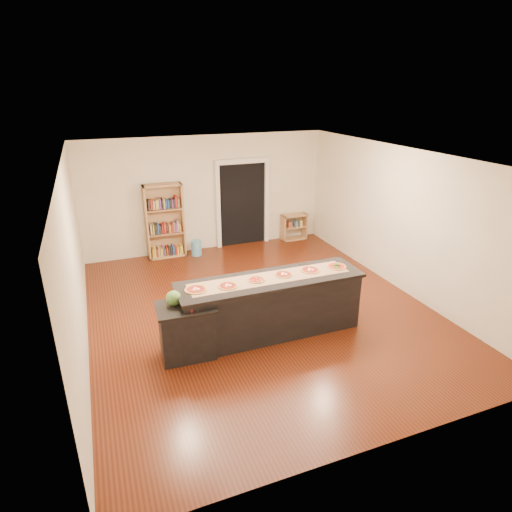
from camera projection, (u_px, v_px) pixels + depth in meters
name	position (u px, v px, depth m)	size (l,w,h in m)	color
room	(260.00, 239.00, 7.41)	(6.00, 7.00, 2.80)	#F1E8CB
doorway	(242.00, 199.00, 10.78)	(1.40, 0.09, 2.21)	black
kitchen_island	(270.00, 306.00, 7.01)	(3.05, 0.83, 1.01)	black
side_counter	(187.00, 331.00, 6.45)	(0.86, 0.63, 0.85)	black
bookshelf	(165.00, 221.00, 10.08)	(0.89, 0.32, 1.77)	tan
low_shelf	(294.00, 227.00, 11.43)	(0.69, 0.30, 0.69)	tan
waste_bin	(196.00, 248.00, 10.41)	(0.25, 0.25, 0.37)	#579FC3
kraft_paper	(270.00, 278.00, 6.84)	(2.65, 0.48, 0.00)	tan
watermelon	(174.00, 298.00, 6.28)	(0.23, 0.23, 0.23)	#144214
cutting_board	(203.00, 306.00, 6.28)	(0.29, 0.20, 0.02)	tan
package_red	(194.00, 309.00, 6.16)	(0.15, 0.11, 0.05)	maroon
package_teal	(204.00, 298.00, 6.45)	(0.16, 0.16, 0.06)	#195966
pizza_a	(196.00, 289.00, 6.43)	(0.34, 0.34, 0.02)	#AF7B43
pizza_b	(228.00, 286.00, 6.55)	(0.31, 0.31, 0.02)	#AF7B43
pizza_c	(256.00, 280.00, 6.75)	(0.29, 0.29, 0.02)	#AF7B43
pizza_d	(284.00, 274.00, 6.94)	(0.31, 0.31, 0.02)	#AF7B43
pizza_e	(310.00, 270.00, 7.11)	(0.32, 0.32, 0.02)	#AF7B43
pizza_f	(336.00, 266.00, 7.24)	(0.33, 0.33, 0.02)	#AF7B43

